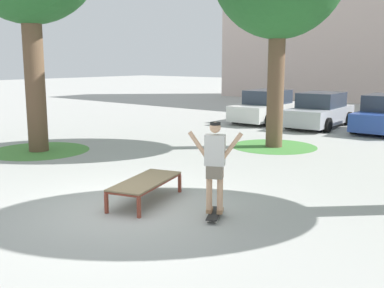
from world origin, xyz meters
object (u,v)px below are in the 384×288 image
(car_white, at_px, (266,107))
(car_silver, at_px, (320,111))
(skate_box, at_px, (145,182))
(skater, at_px, (215,161))
(skateboard, at_px, (214,214))

(car_white, bearing_deg, car_silver, 0.44)
(skate_box, xyz_separation_m, skater, (1.68, 0.11, 0.66))
(car_white, xyz_separation_m, car_silver, (2.67, 0.02, 0.00))
(skater, bearing_deg, car_silver, 105.88)
(skate_box, distance_m, skateboard, 1.71)
(skateboard, bearing_deg, skater, 118.08)
(skateboard, height_order, car_silver, car_silver)
(skate_box, distance_m, car_silver, 12.79)
(skater, bearing_deg, skateboard, -61.92)
(skateboard, xyz_separation_m, skater, (-0.00, 0.00, 0.99))
(skate_box, xyz_separation_m, car_white, (-4.56, 12.63, 0.28))
(car_silver, bearing_deg, car_white, -179.56)
(skate_box, relative_size, skater, 1.20)
(skateboard, height_order, skater, skater)
(skateboard, xyz_separation_m, car_white, (-6.24, 12.52, 0.61))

